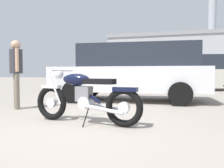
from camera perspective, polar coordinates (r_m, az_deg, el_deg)
ground_plane at (r=3.68m, az=-6.51°, el=-10.94°), size 80.00×80.00×0.00m
vintage_motorcycle at (r=3.99m, az=-6.94°, el=-3.30°), size 2.07×0.69×0.94m
bystander at (r=5.99m, az=-22.80°, el=3.94°), size 0.34×0.35×1.66m
silver_sedan_mid at (r=15.06m, az=-4.05°, el=2.87°), size 4.02×2.08×1.78m
blue_hatchback_right at (r=7.19m, az=4.99°, el=3.27°), size 4.77×2.13×1.74m
white_estate_far at (r=12.72m, az=24.10°, el=2.68°), size 4.13×2.33×1.78m
industrial_building at (r=36.73m, az=15.94°, el=6.41°), size 20.26×10.27×12.27m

